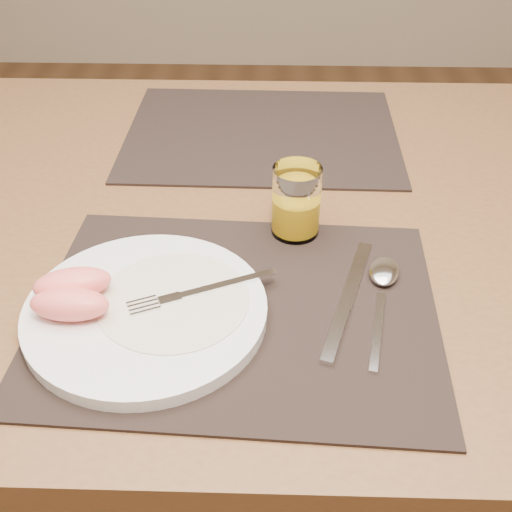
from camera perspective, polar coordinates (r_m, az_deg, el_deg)
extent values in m
plane|color=brown|center=(1.46, -0.97, -21.04)|extent=(5.00, 5.00, 0.00)
cube|color=brown|center=(0.92, -1.44, 3.47)|extent=(1.40, 0.90, 0.04)
cube|color=black|center=(0.73, -1.67, -4.79)|extent=(0.47, 0.37, 0.00)
cube|color=black|center=(1.10, 0.53, 10.85)|extent=(0.46, 0.36, 0.00)
cylinder|color=white|center=(0.72, -9.76, -4.85)|extent=(0.27, 0.27, 0.02)
cylinder|color=white|center=(0.72, -7.35, -3.88)|extent=(0.17, 0.17, 0.00)
cube|color=silver|center=(0.74, -2.44, -2.47)|extent=(0.11, 0.06, 0.00)
cube|color=silver|center=(0.72, -7.67, -3.82)|extent=(0.03, 0.02, 0.00)
cube|color=silver|center=(0.72, -9.97, -4.40)|extent=(0.04, 0.04, 0.00)
cube|color=silver|center=(0.78, 8.84, -1.62)|extent=(0.05, 0.13, 0.00)
cube|color=silver|center=(0.70, 7.10, -6.90)|extent=(0.04, 0.09, 0.01)
cube|color=silver|center=(0.71, 10.75, -6.51)|extent=(0.03, 0.12, 0.00)
ellipsoid|color=silver|center=(0.79, 11.31, -1.31)|extent=(0.05, 0.06, 0.01)
cylinder|color=white|center=(0.82, 3.60, 4.91)|extent=(0.06, 0.06, 0.09)
cylinder|color=yellow|center=(0.83, 3.54, 3.71)|extent=(0.05, 0.05, 0.05)
ellipsoid|color=#FF7568|center=(0.71, -16.24, -4.14)|extent=(0.09, 0.04, 0.03)
ellipsoid|color=#FF7568|center=(0.74, -16.01, -2.38)|extent=(0.09, 0.06, 0.03)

